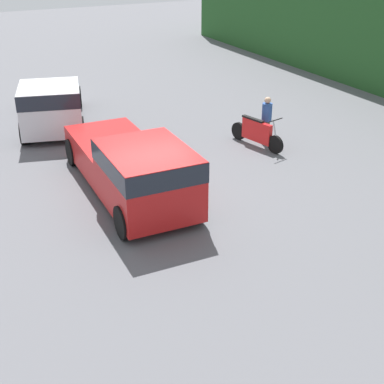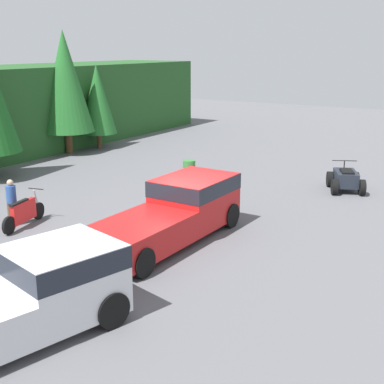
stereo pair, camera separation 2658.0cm
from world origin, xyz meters
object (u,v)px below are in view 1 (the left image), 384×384
object	(u,v)px
pickup_truck_second	(52,103)
dirt_bike	(257,133)
rider_person	(267,118)
pickup_truck_red	(134,166)

from	to	relation	value
pickup_truck_second	dirt_bike	size ratio (longest dim) A/B	2.38
dirt_bike	rider_person	world-z (taller)	rider_person
dirt_bike	pickup_truck_red	bearing A→B (deg)	-83.83
pickup_truck_red	pickup_truck_second	distance (m)	6.81
pickup_truck_red	dirt_bike	world-z (taller)	pickup_truck_red
pickup_truck_red	dirt_bike	size ratio (longest dim) A/B	2.65
dirt_bike	rider_person	size ratio (longest dim) A/B	1.40
pickup_truck_red	rider_person	distance (m)	5.88
rider_person	pickup_truck_red	bearing A→B (deg)	-100.98
pickup_truck_second	rider_person	bearing A→B (deg)	66.22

